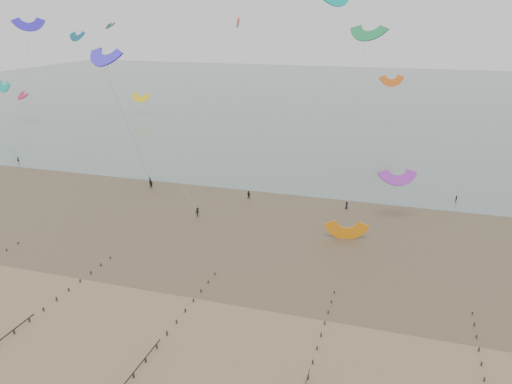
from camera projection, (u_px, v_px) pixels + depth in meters
The scene contains 6 objects.
ground at pixel (153, 313), 65.27m from camera, with size 500.00×500.00×0.00m, color brown.
sea_and_shore at pixel (219, 215), 97.40m from camera, with size 500.00×665.00×0.03m.
kitesurfer_lead at pixel (150, 181), 114.64m from camera, with size 0.69×0.45×1.90m, color black.
kitesurfers at pixel (335, 200), 103.10m from camera, with size 144.01×30.89×1.90m.
grounded_kite at pixel (346, 239), 87.16m from camera, with size 6.39×3.35×4.87m, color orange, non-canonical shape.
kites_airborne at pixel (258, 74), 141.68m from camera, with size 229.72×119.29×39.78m.
Camera 1 is at (29.55, -49.76, 36.72)m, focal length 35.00 mm.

